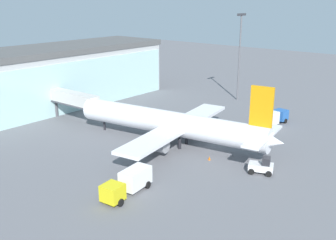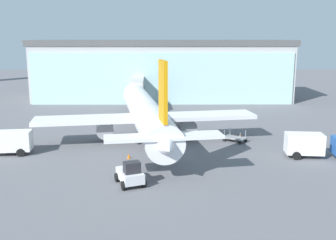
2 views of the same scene
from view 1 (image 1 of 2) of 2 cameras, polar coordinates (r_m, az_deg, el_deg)
name	(u,v)px [view 1 (image 1 of 2)]	position (r m, az deg, el deg)	size (l,w,h in m)	color
ground	(212,149)	(61.31, 6.38, -4.15)	(240.00, 240.00, 0.00)	slate
terminal_building	(52,77)	(87.67, -16.53, 6.06)	(53.67, 16.42, 12.48)	#ADADAD
jet_bridge	(71,99)	(75.54, -13.89, 2.98)	(2.54, 13.21, 5.63)	beige
apron_light_mast	(240,50)	(89.21, 10.37, 9.97)	(3.20, 0.40, 19.11)	#59595E
airplane	(172,124)	(61.66, 0.60, -0.53)	(28.02, 35.98, 11.00)	silver
catering_truck	(128,182)	(47.26, -5.77, -9.00)	(7.49, 3.14, 2.65)	yellow
fuel_truck	(272,118)	(73.90, 14.92, 0.34)	(7.50, 3.16, 2.65)	#2659A5
baggage_cart	(217,126)	(70.64, 7.20, -0.81)	(3.18, 3.02, 1.50)	gray
pushback_tug	(262,166)	(53.92, 13.46, -6.53)	(3.10, 3.63, 2.30)	silver
safety_cone_nose	(209,158)	(57.03, 6.02, -5.54)	(0.36, 0.36, 0.55)	orange
safety_cone_wingtip	(211,123)	(72.66, 6.30, -0.44)	(0.36, 0.36, 0.55)	orange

